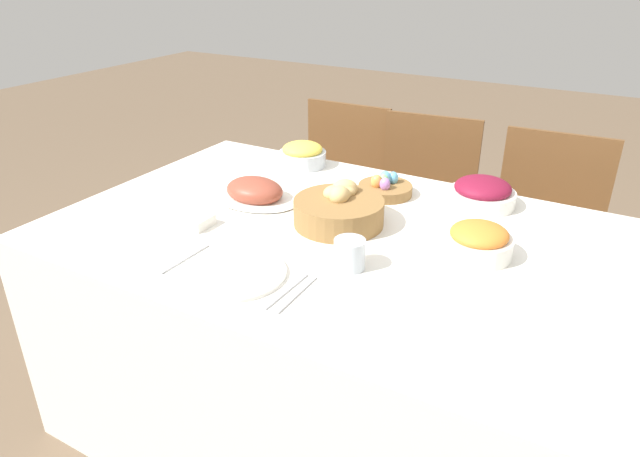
% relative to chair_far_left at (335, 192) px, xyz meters
% --- Properties ---
extents(ground_plane, '(12.00, 12.00, 0.00)m').
position_rel_chair_far_left_xyz_m(ground_plane, '(0.46, -0.86, -0.47)').
color(ground_plane, brown).
extents(dining_table, '(1.67, 1.09, 0.75)m').
position_rel_chair_far_left_xyz_m(dining_table, '(0.46, -0.86, -0.09)').
color(dining_table, silver).
rests_on(dining_table, ground).
extents(chair_far_left, '(0.43, 0.43, 0.86)m').
position_rel_chair_far_left_xyz_m(chair_far_left, '(0.00, 0.00, 0.00)').
color(chair_far_left, brown).
rests_on(chair_far_left, ground).
extents(chair_far_right, '(0.44, 0.44, 0.86)m').
position_rel_chair_far_left_xyz_m(chair_far_right, '(0.94, -0.00, 0.00)').
color(chair_far_right, brown).
rests_on(chair_far_right, ground).
extents(chair_far_center, '(0.46, 0.46, 0.86)m').
position_rel_chair_far_left_xyz_m(chair_far_center, '(0.42, -0.00, 0.00)').
color(chair_far_center, brown).
rests_on(chair_far_center, ground).
extents(bread_basket, '(0.27, 0.27, 0.12)m').
position_rel_chair_far_left_xyz_m(bread_basket, '(0.45, -0.81, 0.33)').
color(bread_basket, olive).
rests_on(bread_basket, dining_table).
extents(egg_basket, '(0.18, 0.18, 0.08)m').
position_rel_chair_far_left_xyz_m(egg_basket, '(0.47, -0.53, 0.31)').
color(egg_basket, olive).
rests_on(egg_basket, dining_table).
extents(ham_platter, '(0.31, 0.22, 0.08)m').
position_rel_chair_far_left_xyz_m(ham_platter, '(0.12, -0.78, 0.31)').
color(ham_platter, white).
rests_on(ham_platter, dining_table).
extents(beet_salad_bowl, '(0.21, 0.21, 0.09)m').
position_rel_chair_far_left_xyz_m(beet_salad_bowl, '(0.78, -0.45, 0.32)').
color(beet_salad_bowl, white).
rests_on(beet_salad_bowl, dining_table).
extents(pineapple_bowl, '(0.18, 0.18, 0.09)m').
position_rel_chair_far_left_xyz_m(pineapple_bowl, '(0.08, -0.42, 0.32)').
color(pineapple_bowl, silver).
rests_on(pineapple_bowl, dining_table).
extents(carrot_bowl, '(0.18, 0.18, 0.09)m').
position_rel_chair_far_left_xyz_m(carrot_bowl, '(0.87, -0.80, 0.32)').
color(carrot_bowl, white).
rests_on(carrot_bowl, dining_table).
extents(dinner_plate, '(0.27, 0.27, 0.01)m').
position_rel_chair_far_left_xyz_m(dinner_plate, '(0.36, -1.21, 0.28)').
color(dinner_plate, white).
rests_on(dinner_plate, dining_table).
extents(fork, '(0.01, 0.18, 0.00)m').
position_rel_chair_far_left_xyz_m(fork, '(0.19, -1.21, 0.28)').
color(fork, '#B7B7BC').
rests_on(fork, dining_table).
extents(knife, '(0.01, 0.18, 0.00)m').
position_rel_chair_far_left_xyz_m(knife, '(0.52, -1.21, 0.28)').
color(knife, '#B7B7BC').
rests_on(knife, dining_table).
extents(spoon, '(0.01, 0.18, 0.00)m').
position_rel_chair_far_left_xyz_m(spoon, '(0.55, -1.21, 0.28)').
color(spoon, '#B7B7BC').
rests_on(spoon, dining_table).
extents(drinking_cup, '(0.08, 0.08, 0.08)m').
position_rel_chair_far_left_xyz_m(drinking_cup, '(0.60, -1.03, 0.32)').
color(drinking_cup, silver).
rests_on(drinking_cup, dining_table).
extents(butter_dish, '(0.14, 0.08, 0.03)m').
position_rel_chair_far_left_xyz_m(butter_dish, '(0.06, -1.04, 0.30)').
color(butter_dish, white).
rests_on(butter_dish, dining_table).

